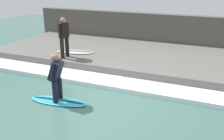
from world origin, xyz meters
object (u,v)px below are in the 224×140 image
object	(u,v)px
surfer_riding	(56,75)
surfboard_waiting_near	(75,52)
surfboard_riding	(58,101)
surfer_waiting_near	(64,35)

from	to	relation	value
surfer_riding	surfboard_waiting_near	world-z (taller)	surfer_riding
surfboard_riding	surfboard_waiting_near	size ratio (longest dim) A/B	1.05
surfboard_riding	surfer_riding	world-z (taller)	surfer_riding
surfboard_waiting_near	surfboard_riding	bearing A→B (deg)	-156.95
surfer_waiting_near	surfboard_waiting_near	size ratio (longest dim) A/B	0.92
surfboard_riding	surfboard_waiting_near	xyz separation A→B (m)	(3.47, 1.48, 0.39)
surfer_riding	surfer_waiting_near	xyz separation A→B (m)	(2.72, 1.47, 0.44)
surfboard_riding	surfer_riding	xyz separation A→B (m)	(-0.00, 0.00, 0.79)
surfer_waiting_near	surfboard_waiting_near	distance (m)	1.13
surfer_riding	surfboard_waiting_near	bearing A→B (deg)	23.05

